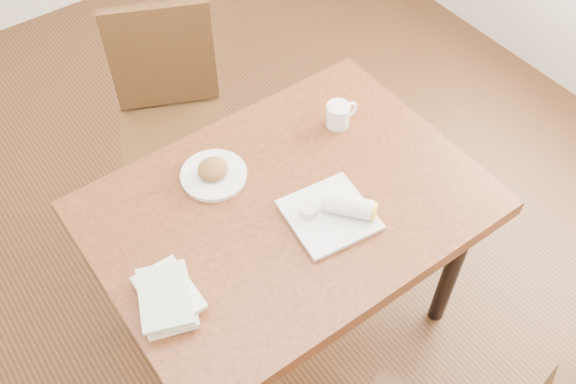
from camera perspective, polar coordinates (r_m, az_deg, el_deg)
ground at (r=2.60m, az=0.00°, el=-11.29°), size 4.00×5.00×0.01m
table at (r=2.03m, az=0.00°, el=-2.37°), size 1.18×0.85×0.75m
chair_far at (r=2.58m, az=-10.35°, el=7.15°), size 0.56×0.56×0.95m
plate_scone at (r=2.03m, az=-6.64°, el=1.69°), size 0.21×0.21×0.07m
coffee_mug at (r=2.18m, az=4.54°, el=6.92°), size 0.12×0.08×0.08m
plate_burrito at (r=1.92m, az=4.22°, el=-1.79°), size 0.27×0.27×0.08m
book_stack at (r=1.78m, az=-10.69°, el=-9.15°), size 0.20×0.24×0.05m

